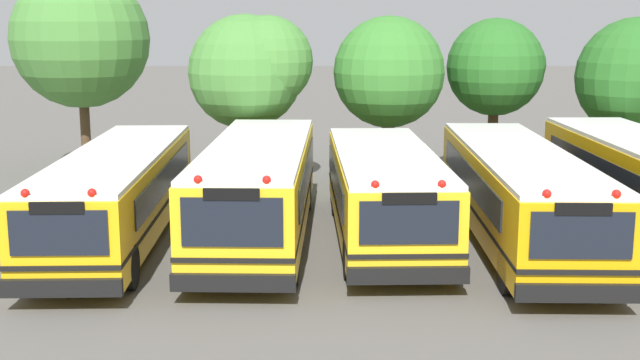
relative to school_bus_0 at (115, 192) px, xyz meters
name	(u,v)px	position (x,y,z in m)	size (l,w,h in m)	color
ground_plane	(383,238)	(7.07, 0.18, -1.33)	(160.00, 160.00, 0.00)	#595651
school_bus_0	(115,192)	(0.00, 0.00, 0.00)	(2.73, 11.18, 2.51)	yellow
school_bus_1	(255,187)	(3.68, 0.11, 0.10)	(2.84, 10.74, 2.71)	yellow
school_bus_2	(382,191)	(7.02, 0.02, 0.00)	(2.85, 9.61, 2.52)	yellow
school_bus_3	(514,191)	(10.51, -0.06, 0.03)	(2.73, 11.68, 2.56)	#EAA80C
tree_0	(77,40)	(-3.57, 9.59, 3.70)	(5.07, 5.07, 7.57)	#4C3823
tree_1	(250,69)	(3.02, 6.97, 2.79)	(4.27, 3.91, 5.97)	#4C3823
tree_2	(386,70)	(7.70, 7.33, 2.71)	(3.84, 3.84, 5.91)	#4C3823
tree_3	(496,67)	(11.68, 8.22, 2.77)	(3.49, 3.46, 5.83)	#4C3823
tree_4	(633,78)	(16.15, 7.09, 2.47)	(4.11, 4.11, 5.87)	#4C3823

